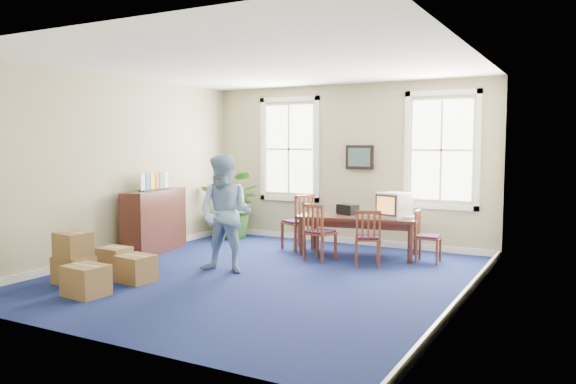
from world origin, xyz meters
The scene contains 25 objects.
floor centered at (0.00, 0.00, 0.00)m, with size 6.50×6.50×0.00m, color navy.
ceiling centered at (0.00, 0.00, 3.20)m, with size 6.50×6.50×0.00m, color white.
wall_back centered at (0.00, 3.25, 1.60)m, with size 6.50×6.50×0.00m, color tan.
wall_front centered at (0.00, -3.25, 1.60)m, with size 6.50×6.50×0.00m, color tan.
wall_left centered at (-3.00, 0.00, 1.60)m, with size 6.50×6.50×0.00m, color tan.
wall_right centered at (3.00, 0.00, 1.60)m, with size 6.50×6.50×0.00m, color tan.
baseboard_back centered at (0.00, 3.22, 0.06)m, with size 6.00×0.04×0.12m, color white.
baseboard_left centered at (-2.97, 0.00, 0.06)m, with size 0.04×6.50×0.12m, color white.
baseboard_right centered at (2.97, 0.00, 0.06)m, with size 0.04×6.50×0.12m, color white.
window_left centered at (-1.30, 3.23, 1.90)m, with size 1.40×0.12×2.20m, color white, non-canonical shape.
window_right centered at (1.90, 3.23, 1.90)m, with size 1.40×0.12×2.20m, color white, non-canonical shape.
wall_picture centered at (0.30, 3.20, 1.75)m, with size 0.58×0.06×0.48m, color black, non-canonical shape.
conference_table centered at (0.70, 2.19, 0.36)m, with size 2.13×0.97×0.73m, color #431F18, non-canonical shape.
crt_tv centered at (1.33, 2.24, 0.95)m, with size 0.48×0.52×0.44m, color #B7B7BC, non-canonical shape.
game_console centered at (1.62, 2.19, 0.75)m, with size 0.14×0.17×0.04m, color white.
equipment_bag centered at (0.45, 2.24, 0.82)m, with size 0.37×0.24×0.18m, color black.
chair_near_left centered at (0.26, 1.46, 0.50)m, with size 0.45×0.45×1.00m, color brown, non-canonical shape.
chair_near_right centered at (1.13, 1.46, 0.47)m, with size 0.42×0.42×0.94m, color brown, non-canonical shape.
chair_end_left centered at (-0.56, 2.19, 0.53)m, with size 0.48×0.48×1.06m, color brown, non-canonical shape.
chair_end_right centered at (1.96, 2.19, 0.45)m, with size 0.40×0.40×0.89m, color brown, non-canonical shape.
man centered at (-0.65, -0.07, 0.93)m, with size 0.91×0.70×1.86m, color #7C9EC2.
credenza centered at (-2.75, 0.65, 0.61)m, with size 0.45×1.56×1.23m, color #431F18.
brochure_rack centered at (-2.73, 0.65, 1.40)m, with size 0.14×0.78×0.34m, color #99999E, non-canonical shape.
potted_plant centered at (-2.33, 2.66, 0.73)m, with size 1.31×1.14×1.46m, color #27581A.
cardboard_boxes centered at (-2.00, -1.60, 0.39)m, with size 1.37×1.37×0.78m, color olive, non-canonical shape.
Camera 1 is at (4.37, -7.24, 2.03)m, focal length 35.00 mm.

